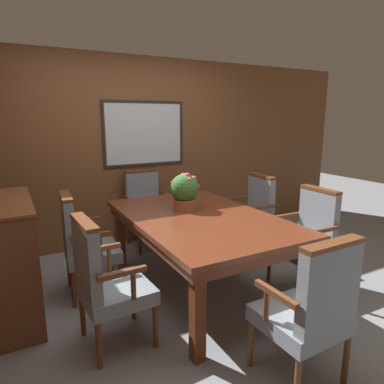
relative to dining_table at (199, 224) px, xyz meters
name	(u,v)px	position (x,y,z in m)	size (l,w,h in m)	color
ground_plane	(198,297)	(-0.09, -0.14, -0.67)	(14.00, 14.00, 0.00)	gray
wall_back	(132,152)	(-0.09, 1.66, 0.56)	(7.20, 0.08, 2.45)	brown
dining_table	(199,224)	(0.00, 0.00, 0.00)	(1.26, 2.00, 0.76)	maroon
chair_head_near	(310,307)	(-0.01, -1.40, -0.14)	(0.55, 0.49, 1.00)	brown
chair_left_far	(83,242)	(-1.01, 0.43, -0.14)	(0.52, 0.56, 1.00)	brown
chair_right_near	(308,235)	(0.99, -0.44, -0.14)	(0.50, 0.55, 1.00)	brown
chair_head_far	(146,206)	(-0.01, 1.40, -0.14)	(0.55, 0.50, 1.00)	brown
chair_right_far	(252,213)	(1.00, 0.45, -0.14)	(0.52, 0.56, 1.00)	brown
chair_left_near	(105,279)	(-1.03, -0.43, -0.14)	(0.51, 0.56, 1.00)	brown
potted_plant	(185,191)	(-0.01, 0.29, 0.27)	(0.31, 0.29, 0.38)	#B2603D
sideboard_cabinet	(7,260)	(-1.64, 0.37, -0.16)	(0.47, 1.12, 1.01)	brown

